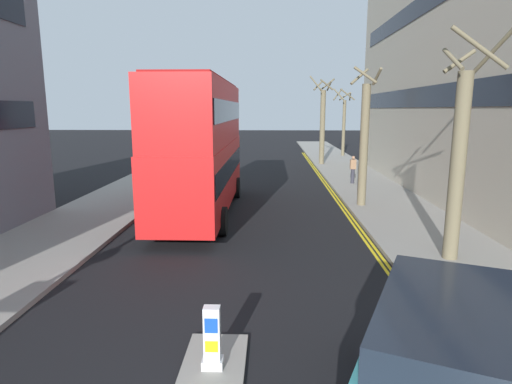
% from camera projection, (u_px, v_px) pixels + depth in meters
% --- Properties ---
extents(sidewalk_right, '(4.00, 80.00, 0.14)m').
position_uv_depth(sidewalk_right, '(395.00, 210.00, 19.03)').
color(sidewalk_right, gray).
rests_on(sidewalk_right, ground).
extents(sidewalk_left, '(4.00, 80.00, 0.14)m').
position_uv_depth(sidewalk_left, '(106.00, 207.00, 19.47)').
color(sidewalk_left, gray).
rests_on(sidewalk_left, ground).
extents(kerb_line_outer, '(0.10, 56.00, 0.01)m').
position_uv_depth(kerb_line_outer, '(356.00, 222.00, 17.15)').
color(kerb_line_outer, yellow).
rests_on(kerb_line_outer, ground).
extents(kerb_line_inner, '(0.10, 56.00, 0.01)m').
position_uv_depth(kerb_line_inner, '(352.00, 222.00, 17.16)').
color(kerb_line_inner, yellow).
rests_on(kerb_line_inner, ground).
extents(traffic_island, '(1.10, 2.20, 0.10)m').
position_uv_depth(traffic_island, '(213.00, 370.00, 7.38)').
color(traffic_island, gray).
rests_on(traffic_island, ground).
extents(keep_left_bollard, '(0.36, 0.28, 1.11)m').
position_uv_depth(keep_left_bollard, '(212.00, 340.00, 7.28)').
color(keep_left_bollard, silver).
rests_on(keep_left_bollard, traffic_island).
extents(double_decker_bus_away, '(2.83, 10.82, 5.64)m').
position_uv_depth(double_decker_bus_away, '(201.00, 143.00, 18.17)').
color(double_decker_bus_away, red).
rests_on(double_decker_bus_away, ground).
extents(pedestrian_far, '(0.34, 0.22, 1.62)m').
position_uv_depth(pedestrian_far, '(353.00, 169.00, 25.27)').
color(pedestrian_far, '#2D2D38').
rests_on(pedestrian_far, sidewalk_right).
extents(street_tree_near, '(1.99, 1.99, 6.89)m').
position_uv_depth(street_tree_near, '(322.00, 123.00, 33.93)').
color(street_tree_near, '#6B6047').
rests_on(street_tree_near, sidewalk_right).
extents(street_tree_mid, '(1.27, 1.42, 6.13)m').
position_uv_depth(street_tree_mid, '(364.00, 142.00, 19.17)').
color(street_tree_mid, '#6B6047').
rests_on(street_tree_mid, sidewalk_right).
extents(street_tree_far, '(1.79, 1.80, 6.48)m').
position_uv_depth(street_tree_far, '(459.00, 160.00, 12.10)').
color(street_tree_far, '#6B6047').
rests_on(street_tree_far, sidewalk_right).
extents(street_tree_distant, '(1.95, 2.17, 6.23)m').
position_uv_depth(street_tree_distant, '(344.00, 122.00, 39.95)').
color(street_tree_distant, '#6B6047').
rests_on(street_tree_distant, sidewalk_right).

